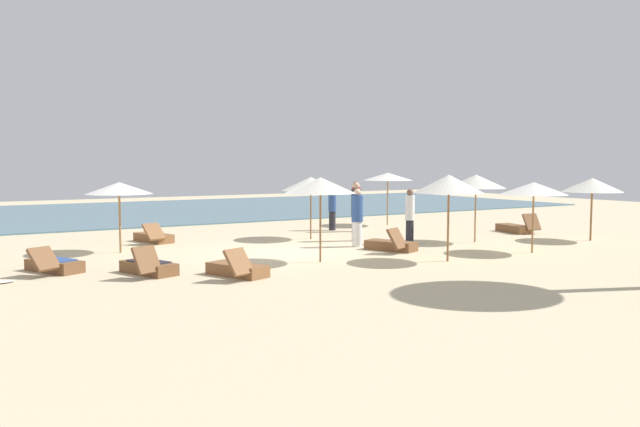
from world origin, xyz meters
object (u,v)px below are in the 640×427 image
(lounger_4, at_px, (149,267))
(person_1, at_px, (356,206))
(lounger_2, at_px, (154,237))
(umbrella_3, at_px, (119,188))
(lounger_0, at_px, (391,245))
(umbrella_4, at_px, (449,184))
(umbrella_2, at_px, (311,184))
(person_0, at_px, (357,218))
(person_3, at_px, (332,208))
(lounger_1, at_px, (237,269))
(lounger_5, at_px, (516,228))
(umbrella_5, at_px, (534,188))
(lounger_3, at_px, (54,265))
(umbrella_0, at_px, (388,177))
(umbrella_7, at_px, (320,185))
(umbrella_6, at_px, (476,181))
(umbrella_8, at_px, (592,185))
(person_5, at_px, (410,216))
(person_2, at_px, (356,211))

(lounger_4, distance_m, person_1, 10.67)
(lounger_2, bearing_deg, umbrella_3, -129.20)
(lounger_0, bearing_deg, umbrella_4, -89.17)
(lounger_2, bearing_deg, umbrella_2, -20.63)
(umbrella_4, relative_size, lounger_0, 1.30)
(person_0, bearing_deg, person_3, 67.17)
(lounger_1, height_order, lounger_5, lounger_5)
(umbrella_5, bearing_deg, lounger_2, 137.30)
(person_0, bearing_deg, lounger_3, -179.33)
(umbrella_5, relative_size, person_3, 1.22)
(lounger_4, bearing_deg, umbrella_0, 28.81)
(umbrella_2, bearing_deg, umbrella_7, -117.30)
(lounger_0, distance_m, lounger_2, 7.74)
(lounger_1, xyz_separation_m, person_1, (7.64, 6.46, 0.78))
(umbrella_6, xyz_separation_m, person_3, (-2.04, 5.46, -1.12))
(umbrella_8, bearing_deg, umbrella_4, -172.39)
(lounger_0, distance_m, person_3, 5.93)
(umbrella_0, height_order, umbrella_5, umbrella_0)
(person_3, bearing_deg, lounger_4, -145.75)
(person_1, height_order, person_5, person_1)
(umbrella_6, relative_size, person_2, 1.13)
(lounger_2, xyz_separation_m, person_0, (5.06, -4.27, 0.73))
(person_3, bearing_deg, lounger_2, -178.80)
(umbrella_2, xyz_separation_m, lounger_5, (7.43, -2.21, -1.69))
(lounger_0, relative_size, lounger_5, 1.01)
(umbrella_4, height_order, person_2, umbrella_4)
(person_0, distance_m, person_5, 1.86)
(lounger_1, distance_m, lounger_3, 4.48)
(lounger_3, relative_size, lounger_4, 1.02)
(umbrella_4, relative_size, person_3, 1.37)
(umbrella_3, relative_size, umbrella_6, 0.93)
(umbrella_8, height_order, lounger_5, umbrella_8)
(lounger_0, distance_m, lounger_3, 9.20)
(umbrella_8, relative_size, person_3, 1.25)
(umbrella_4, height_order, person_0, umbrella_4)
(umbrella_5, relative_size, person_0, 1.14)
(person_3, bearing_deg, umbrella_0, 9.13)
(person_3, relative_size, person_5, 0.95)
(umbrella_0, distance_m, lounger_4, 13.53)
(lounger_5, bearing_deg, lounger_1, -165.97)
(umbrella_0, distance_m, umbrella_7, 10.10)
(person_1, xyz_separation_m, person_2, (-1.59, -2.35, 0.04))
(person_5, bearing_deg, lounger_3, 179.11)
(umbrella_6, relative_size, person_3, 1.32)
(umbrella_6, bearing_deg, person_2, 143.77)
(person_3, bearing_deg, umbrella_7, -124.33)
(person_2, distance_m, person_5, 1.83)
(lounger_3, bearing_deg, person_5, -0.89)
(umbrella_0, relative_size, person_1, 1.15)
(umbrella_3, relative_size, lounger_4, 1.17)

